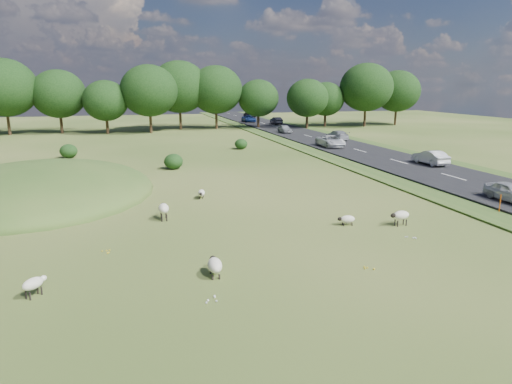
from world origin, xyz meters
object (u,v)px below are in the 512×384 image
(car_2, at_px, (510,192))
(car_3, at_px, (249,119))
(sheep_1, at_px, (34,284))
(car_1, at_px, (431,157))
(sheep_0, at_px, (347,219))
(sheep_3, at_px, (215,265))
(car_4, at_px, (250,114))
(car_7, at_px, (337,135))
(sheep_2, at_px, (164,208))
(sheep_4, at_px, (201,193))
(car_0, at_px, (276,121))
(car_5, at_px, (331,141))
(sheep_5, at_px, (401,215))
(car_6, at_px, (285,129))
(marker_post, at_px, (500,204))

(car_2, xyz_separation_m, car_3, (0.00, 67.23, 0.03))
(sheep_1, bearing_deg, car_1, -16.29)
(sheep_0, distance_m, sheep_3, 9.64)
(sheep_0, distance_m, car_4, 83.84)
(car_4, relative_size, car_7, 1.11)
(sheep_2, bearing_deg, car_2, -95.39)
(sheep_3, height_order, car_3, car_3)
(sheep_3, bearing_deg, car_4, -12.95)
(sheep_4, xyz_separation_m, car_0, (22.90, 53.85, 0.53))
(car_1, height_order, car_5, car_5)
(sheep_5, height_order, car_3, car_3)
(car_4, distance_m, car_7, 47.07)
(car_6, bearing_deg, sheep_3, -112.00)
(sheep_5, height_order, car_4, car_4)
(sheep_2, relative_size, sheep_5, 1.11)
(sheep_4, relative_size, car_4, 0.22)
(sheep_0, bearing_deg, sheep_4, -42.07)
(sheep_0, xyz_separation_m, sheep_5, (2.82, -0.84, 0.24))
(car_5, bearing_deg, sheep_5, -107.55)
(sheep_2, height_order, car_7, car_7)
(sheep_1, distance_m, car_5, 43.57)
(car_1, height_order, car_4, car_4)
(car_2, bearing_deg, car_6, 90.00)
(marker_post, relative_size, car_7, 0.26)
(marker_post, bearing_deg, sheep_1, -169.63)
(sheep_4, height_order, car_4, car_4)
(car_1, bearing_deg, sheep_1, 32.29)
(sheep_1, bearing_deg, marker_post, -38.21)
(sheep_0, bearing_deg, car_0, -96.00)
(car_2, height_order, car_5, car_5)
(car_3, xyz_separation_m, car_5, (0.00, -39.49, 0.04))
(sheep_2, height_order, car_6, car_6)
(sheep_3, height_order, car_5, car_5)
(sheep_2, relative_size, car_1, 0.33)
(marker_post, bearing_deg, sheep_2, 168.10)
(sheep_5, bearing_deg, car_1, -135.09)
(car_5, height_order, car_7, car_5)
(car_5, xyz_separation_m, car_7, (3.80, 6.19, -0.03))
(sheep_0, distance_m, sheep_4, 10.77)
(car_4, bearing_deg, sheep_5, 80.95)
(car_5, bearing_deg, car_6, 90.00)
(sheep_1, xyz_separation_m, sheep_5, (17.91, 4.05, 0.08))
(sheep_0, xyz_separation_m, car_7, (16.06, 35.21, 0.55))
(car_0, bearing_deg, sheep_0, 75.52)
(marker_post, bearing_deg, car_6, 87.20)
(car_3, bearing_deg, car_0, -59.08)
(sheep_3, xyz_separation_m, car_6, (20.60, 50.99, 0.39))
(car_6, bearing_deg, car_2, -90.00)
(sheep_2, relative_size, car_7, 0.29)
(marker_post, relative_size, car_1, 0.29)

